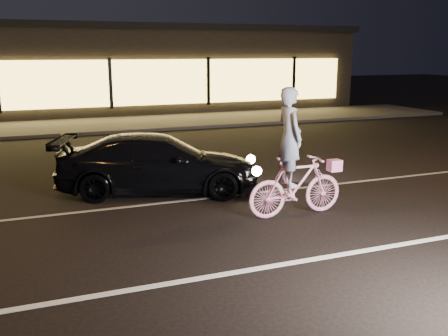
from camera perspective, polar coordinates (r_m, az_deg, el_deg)
name	(u,v)px	position (r m, az deg, el deg)	size (l,w,h in m)	color
ground	(247,230)	(8.60, 2.62, -7.05)	(90.00, 90.00, 0.00)	black
lane_stripe_near	(289,263)	(7.35, 7.39, -10.76)	(60.00, 0.12, 0.01)	silver
lane_stripe_far	(208,198)	(10.37, -1.82, -3.44)	(60.00, 0.10, 0.01)	gray
sidewalk	(119,124)	(20.84, -11.89, 4.92)	(30.00, 4.00, 0.12)	#383533
storefront	(97,68)	(26.56, -14.26, 11.06)	(25.40, 8.42, 4.20)	black
cyclist	(294,171)	(9.16, 8.04, -0.38)	(1.88, 0.65, 2.37)	#F73375
sedan	(159,164)	(10.76, -7.46, 0.48)	(4.62, 2.98, 1.25)	black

